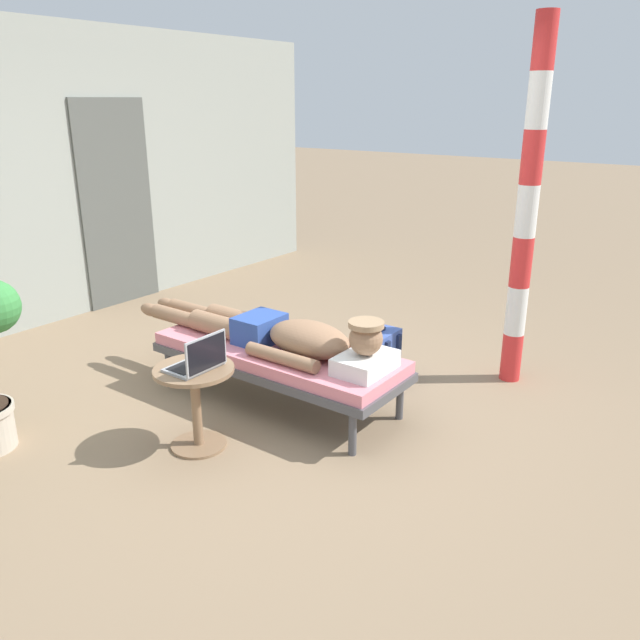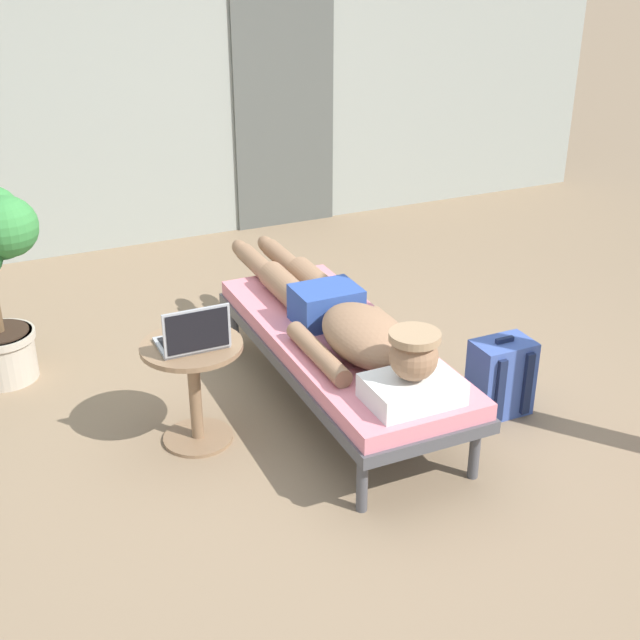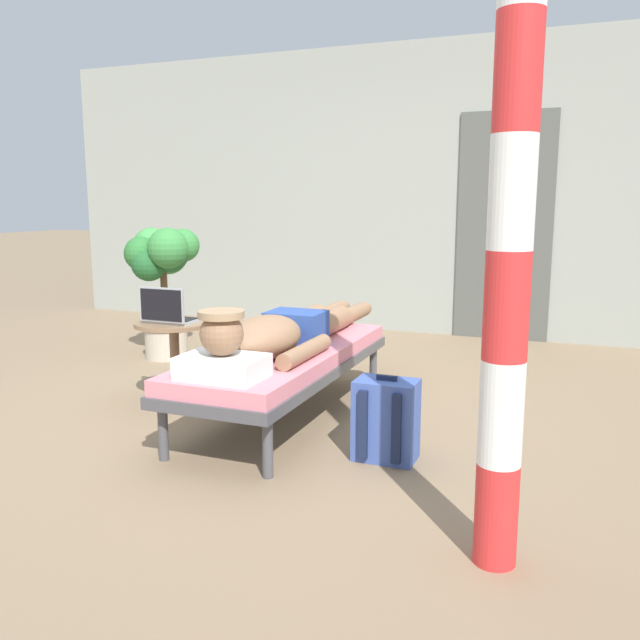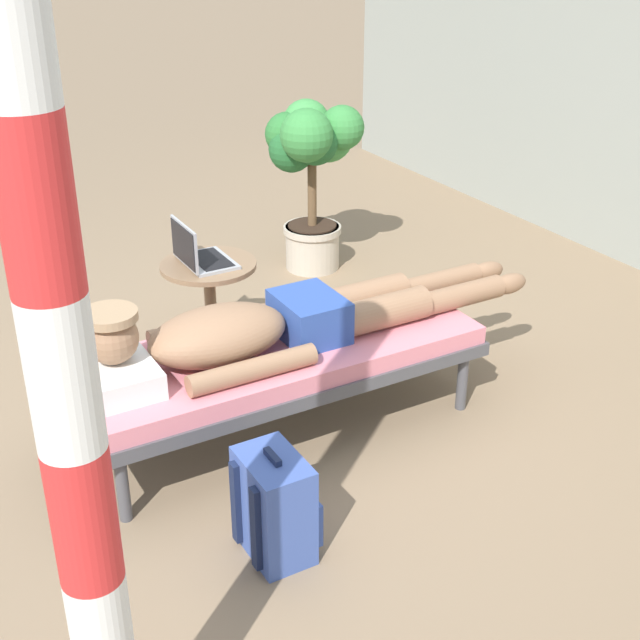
# 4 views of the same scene
# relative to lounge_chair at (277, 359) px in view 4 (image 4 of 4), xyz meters

# --- Properties ---
(ground_plane) EXTENTS (40.00, 40.00, 0.00)m
(ground_plane) POSITION_rel_lounge_chair_xyz_m (-0.19, -0.05, -0.35)
(ground_plane) COLOR #8C7256
(lounge_chair) EXTENTS (0.67, 1.82, 0.42)m
(lounge_chair) POSITION_rel_lounge_chair_xyz_m (0.00, 0.00, 0.00)
(lounge_chair) COLOR #4C4C51
(lounge_chair) RESTS_ON ground
(person_reclining) EXTENTS (0.53, 2.17, 0.33)m
(person_reclining) POSITION_rel_lounge_chair_xyz_m (0.00, -0.04, 0.17)
(person_reclining) COLOR white
(person_reclining) RESTS_ON lounge_chair
(side_table) EXTENTS (0.48, 0.48, 0.52)m
(side_table) POSITION_rel_lounge_chair_xyz_m (-0.76, 0.01, 0.01)
(side_table) COLOR #8C6B4C
(side_table) RESTS_ON ground
(laptop) EXTENTS (0.31, 0.24, 0.23)m
(laptop) POSITION_rel_lounge_chair_xyz_m (-0.76, -0.04, 0.24)
(laptop) COLOR #A5A8AD
(laptop) RESTS_ON side_table
(backpack) EXTENTS (0.30, 0.26, 0.42)m
(backpack) POSITION_rel_lounge_chair_xyz_m (0.72, -0.38, -0.15)
(backpack) COLOR #3F59A5
(backpack) RESTS_ON ground
(potted_plant) EXTENTS (0.55, 0.56, 1.06)m
(potted_plant) POSITION_rel_lounge_chair_xyz_m (-1.55, 1.04, 0.38)
(potted_plant) COLOR #BFB29E
(potted_plant) RESTS_ON ground
(porch_post) EXTENTS (0.15, 0.15, 2.56)m
(porch_post) POSITION_rel_lounge_chair_xyz_m (1.35, -1.17, 0.94)
(porch_post) COLOR red
(porch_post) RESTS_ON ground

